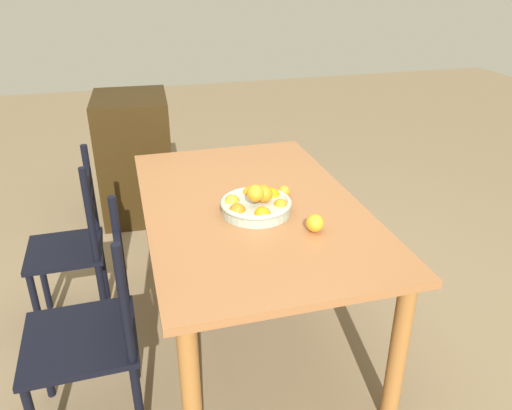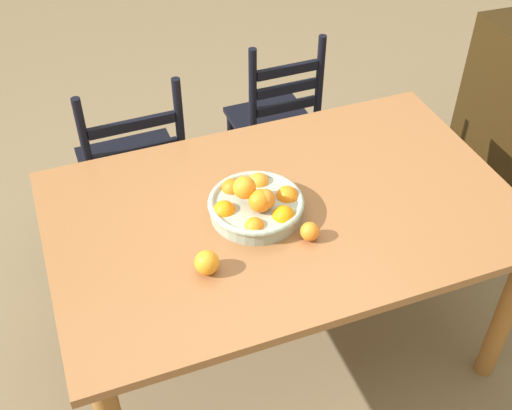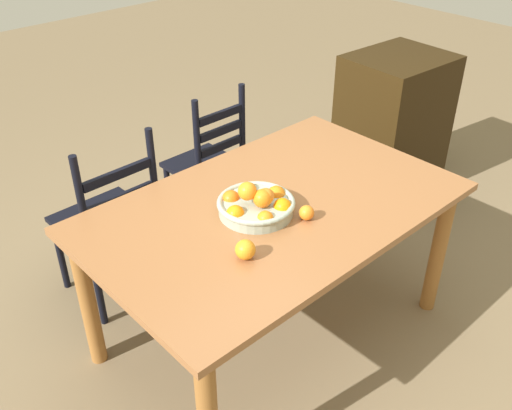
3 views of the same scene
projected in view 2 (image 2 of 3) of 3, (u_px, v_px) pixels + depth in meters
name	position (u px, v px, depth m)	size (l,w,h in m)	color
ground_plane	(279.00, 340.00, 2.76)	(12.00, 12.00, 0.00)	#756246
dining_table	(283.00, 229.00, 2.33)	(1.63, 1.02, 0.76)	#915B34
chair_near_window	(275.00, 125.00, 3.16)	(0.38, 0.38, 0.96)	black
chair_by_cabinet	(134.00, 171.00, 2.90)	(0.45, 0.45, 0.97)	black
fruit_bowl	(256.00, 204.00, 2.21)	(0.33, 0.33, 0.16)	#97A492
orange_loose_0	(310.00, 232.00, 2.12)	(0.06, 0.06, 0.06)	orange
orange_loose_1	(207.00, 263.00, 2.01)	(0.08, 0.08, 0.08)	orange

